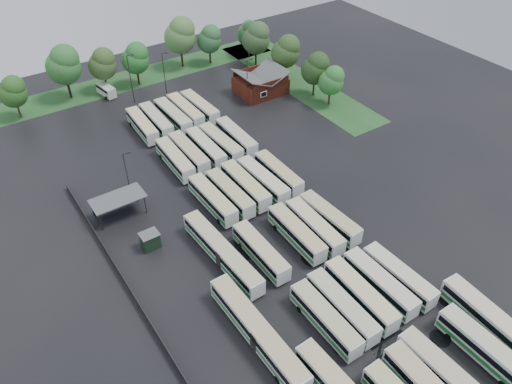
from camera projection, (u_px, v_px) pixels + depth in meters
ground at (291, 253)px, 72.34m from camera, size 160.00×160.00×0.00m
brick_building at (261, 85)px, 109.01m from camera, size 10.07×8.60×5.39m
wash_shed at (117, 199)px, 77.14m from camera, size 8.20×4.20×3.58m
utility_hut at (150, 240)px, 72.58m from camera, size 2.70×2.20×2.62m
grass_strip_north at (128, 80)px, 114.80m from camera, size 80.00×10.00×0.01m
grass_strip_east at (296, 81)px, 114.54m from camera, size 10.00×50.00×0.01m
west_fence at (125, 282)px, 67.48m from camera, size 0.10×50.00×1.20m
bus_r0c2 at (444, 374)px, 55.50m from camera, size 2.85×12.00×3.32m
bus_r0c4 at (484, 348)px, 58.14m from camera, size 2.58×11.80×3.28m
bus_r1c0 at (325, 319)px, 61.37m from camera, size 2.57×11.45×3.18m
bus_r1c1 at (342, 307)px, 62.74m from camera, size 2.68×11.68×3.24m
bus_r1c2 at (360, 295)px, 64.19m from camera, size 2.88×11.99×3.32m
bus_r1c3 at (380, 283)px, 65.71m from camera, size 2.55×11.74×3.27m
bus_r1c4 at (399, 276)px, 66.78m from camera, size 2.74×11.41×3.16m
bus_r2c0 at (261, 252)px, 70.24m from camera, size 2.49×11.35×3.16m
bus_r2c2 at (297, 233)px, 73.12m from camera, size 2.78×11.65×3.22m
bus_r2c3 at (314, 227)px, 74.14m from camera, size 2.86×11.73×3.24m
bus_r2c4 at (329, 218)px, 75.64m from camera, size 2.95×11.65×3.22m
bus_r3c0 at (213, 199)px, 79.03m from camera, size 2.58×11.65×3.24m
bus_r3c1 at (230, 193)px, 80.26m from camera, size 2.51×11.46×3.19m
bus_r3c2 at (245, 185)px, 81.74m from camera, size 2.65×11.89×3.30m
bus_r3c3 at (263, 180)px, 82.78m from camera, size 2.81×11.91×3.30m
bus_r3c4 at (278, 173)px, 84.45m from camera, size 2.49×11.32×3.15m
bus_r4c0 at (175, 159)px, 87.51m from camera, size 2.85×11.70×3.24m
bus_r4c1 at (189, 153)px, 89.03m from camera, size 2.62×11.79×3.27m
bus_r4c2 at (206, 148)px, 90.26m from camera, size 2.67×11.56×3.21m
bus_r4c3 at (221, 143)px, 91.46m from camera, size 2.90×11.75×3.25m
bus_r4c4 at (236, 137)px, 93.07m from camera, size 2.75×11.67×3.23m
bus_r5c0 at (142, 125)px, 96.28m from camera, size 2.91×11.46×3.16m
bus_r5c1 at (156, 121)px, 97.65m from camera, size 2.73×11.59×3.21m
bus_r5c2 at (173, 116)px, 98.87m from camera, size 2.66×11.90×3.30m
bus_r5c3 at (185, 111)px, 100.48m from camera, size 2.56×11.83×3.29m
bus_r5c4 at (200, 107)px, 101.67m from camera, size 2.85×11.82×3.27m
artic_bus_west_b at (222, 252)px, 70.06m from camera, size 3.07×17.33×3.20m
artic_bus_west_c at (258, 332)px, 59.79m from camera, size 2.67×17.95×3.33m
artic_bus_east at (506, 333)px, 59.65m from camera, size 3.36×18.04×3.33m
minibus at (106, 90)px, 108.45m from camera, size 2.79×5.62×2.35m
tree_north_0 at (13, 91)px, 98.26m from camera, size 5.55×5.55×9.20m
tree_north_1 at (64, 64)px, 103.63m from camera, size 7.24×7.24×11.99m
tree_north_2 at (103, 63)px, 107.01m from camera, size 5.99×5.99×9.92m
tree_north_3 at (136, 58)px, 109.13m from camera, size 6.02×6.02×9.97m
tree_north_4 at (181, 35)px, 115.67m from camera, size 7.32×7.32×12.13m
tree_north_5 at (210, 39)px, 118.08m from camera, size 5.75×5.75×9.52m
tree_north_6 at (248, 32)px, 123.51m from camera, size 5.02×5.02×8.31m
tree_east_0 at (332, 80)px, 102.68m from camera, size 5.24×5.24×8.68m
tree_east_1 at (316, 68)px, 105.30m from camera, size 5.97×5.97×9.89m
tree_east_2 at (286, 51)px, 111.07m from camera, size 6.35×6.35×10.52m
tree_east_3 at (257, 38)px, 116.44m from camera, size 6.51×6.51×10.78m
tree_east_4 at (249, 34)px, 121.61m from camera, size 5.25×5.25×8.70m
lamp_post_ne at (248, 78)px, 103.68m from camera, size 1.47×0.29×9.52m
lamp_post_nw at (127, 173)px, 78.60m from camera, size 1.39×0.27×9.05m
lamp_post_back_w at (131, 76)px, 102.93m from camera, size 1.64×0.32×10.68m
lamp_post_back_e at (164, 70)px, 106.72m from camera, size 1.43×0.28×9.27m
puddle_0 at (394, 347)px, 60.24m from camera, size 5.77×5.77×0.01m
puddle_1 at (440, 339)px, 61.22m from camera, size 2.60×2.60×0.01m
puddle_2 at (240, 250)px, 72.95m from camera, size 4.69×4.69×0.01m
puddle_3 at (313, 258)px, 71.69m from camera, size 3.56×3.56×0.01m
puddle_4 at (448, 300)px, 65.80m from camera, size 2.59×2.59×0.01m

